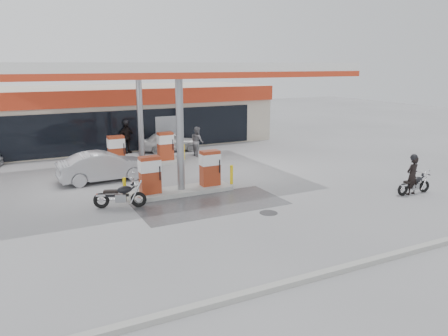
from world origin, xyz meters
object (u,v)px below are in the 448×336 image
object	(u,v)px
main_motorcycle	(414,185)
pump_island_near	(181,177)
attendant	(197,141)
biker_walking	(126,138)
hatchback_silver	(104,166)
parked_motorcycle	(121,196)
pump_island_far	(142,153)
sedan_white	(170,141)
biker_main	(412,176)

from	to	relation	value
main_motorcycle	pump_island_near	bearing A→B (deg)	156.02
main_motorcycle	attendant	xyz separation A→B (m)	(-5.24, 11.73, 0.50)
attendant	biker_walking	xyz separation A→B (m)	(-3.68, 2.80, 0.10)
main_motorcycle	hatchback_silver	distance (m)	14.30
main_motorcycle	parked_motorcycle	size ratio (longest dim) A/B	0.90
attendant	pump_island_far	bearing A→B (deg)	101.73
pump_island_near	hatchback_silver	size ratio (longest dim) A/B	1.18
hatchback_silver	pump_island_far	bearing A→B (deg)	-48.89
hatchback_silver	attendant	bearing A→B (deg)	-63.82
sedan_white	attendant	world-z (taller)	attendant
main_motorcycle	biker_walking	bearing A→B (deg)	125.16
pump_island_far	hatchback_silver	distance (m)	3.52
biker_main	hatchback_silver	size ratio (longest dim) A/B	0.39
pump_island_far	biker_main	world-z (taller)	pump_island_far
pump_island_near	hatchback_silver	distance (m)	4.43
biker_walking	parked_motorcycle	bearing A→B (deg)	-124.29
attendant	biker_walking	distance (m)	4.62
attendant	biker_walking	world-z (taller)	biker_walking
parked_motorcycle	biker_walking	size ratio (longest dim) A/B	0.99
main_motorcycle	hatchback_silver	size ratio (longest dim) A/B	0.41
biker_main	biker_walking	world-z (taller)	biker_walking
pump_island_far	parked_motorcycle	bearing A→B (deg)	-112.83
parked_motorcycle	main_motorcycle	bearing A→B (deg)	2.84
biker_main	attendant	distance (m)	12.76
parked_motorcycle	attendant	bearing A→B (deg)	70.55
main_motorcycle	parked_motorcycle	distance (m)	12.54
pump_island_near	biker_main	size ratio (longest dim) A/B	3.04
sedan_white	hatchback_silver	size ratio (longest dim) A/B	0.88
pump_island_near	attendant	xyz separation A→B (m)	(3.80, 7.00, 0.20)
main_motorcycle	biker_main	world-z (taller)	biker_main
parked_motorcycle	biker_walking	world-z (taller)	biker_walking
pump_island_far	hatchback_silver	bearing A→B (deg)	-137.01
pump_island_far	biker_main	bearing A→B (deg)	-50.46
hatchback_silver	biker_main	bearing A→B (deg)	-127.95
attendant	sedan_white	bearing A→B (deg)	21.00
parked_motorcycle	attendant	distance (m)	10.28
hatchback_silver	biker_walking	bearing A→B (deg)	-25.43
biker_walking	attendant	bearing A→B (deg)	-55.82
biker_main	biker_walking	size ratio (longest dim) A/B	0.84
main_motorcycle	sedan_white	distance (m)	15.25
pump_island_far	hatchback_silver	size ratio (longest dim) A/B	1.18
sedan_white	biker_walking	xyz separation A→B (m)	(-2.70, 0.60, 0.36)
parked_motorcycle	biker_walking	xyz separation A→B (m)	(3.00, 10.61, 0.53)
pump_island_far	biker_walking	world-z (taller)	biker_walking
parked_motorcycle	hatchback_silver	size ratio (longest dim) A/B	0.46
main_motorcycle	hatchback_silver	xyz separation A→B (m)	(-11.61, 8.33, 0.31)
main_motorcycle	biker_walking	xyz separation A→B (m)	(-8.91, 14.53, 0.60)
pump_island_far	pump_island_near	bearing A→B (deg)	-90.00
pump_island_near	sedan_white	distance (m)	9.62
biker_main	main_motorcycle	bearing A→B (deg)	173.16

